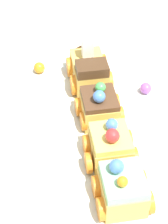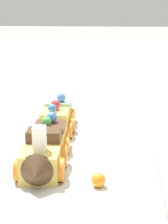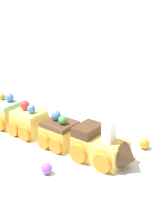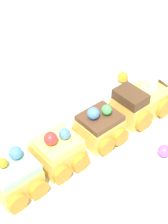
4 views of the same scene
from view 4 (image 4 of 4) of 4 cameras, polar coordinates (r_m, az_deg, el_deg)
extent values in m
plane|color=gray|center=(0.65, -0.02, -3.79)|extent=(10.00, 10.00, 0.00)
cube|color=silver|center=(0.65, -0.02, -3.41)|extent=(0.74, 0.32, 0.01)
cube|color=#E0BC56|center=(0.67, 8.67, 1.28)|extent=(0.10, 0.06, 0.04)
cube|color=#4C331E|center=(0.63, 7.12, 2.34)|extent=(0.04, 0.06, 0.02)
cone|color=#4C331E|center=(0.71, 12.04, 3.52)|extent=(0.03, 0.05, 0.05)
cube|color=white|center=(0.66, 9.95, 4.00)|extent=(0.02, 0.02, 0.02)
cube|color=white|center=(0.65, 10.14, 5.35)|extent=(0.02, 0.02, 0.02)
cylinder|color=orange|center=(0.68, 12.21, 0.59)|extent=(0.04, 0.01, 0.04)
cylinder|color=orange|center=(0.71, 8.19, 3.22)|extent=(0.04, 0.01, 0.04)
cylinder|color=orange|center=(0.64, 9.14, -1.41)|extent=(0.04, 0.01, 0.04)
cylinder|color=orange|center=(0.67, 5.06, 1.43)|extent=(0.04, 0.01, 0.04)
cube|color=#E0BC56|center=(0.62, 2.37, -2.67)|extent=(0.07, 0.06, 0.04)
cube|color=brown|center=(0.60, 2.44, -0.94)|extent=(0.07, 0.06, 0.01)
sphere|color=#4C84E0|center=(0.59, 1.45, -0.19)|extent=(0.02, 0.02, 0.02)
sphere|color=#4CBC56|center=(0.60, 3.48, 0.32)|extent=(0.02, 0.02, 0.02)
cylinder|color=orange|center=(0.61, 5.63, -3.84)|extent=(0.03, 0.01, 0.03)
cylinder|color=orange|center=(0.65, 1.58, -0.77)|extent=(0.03, 0.01, 0.03)
cylinder|color=orange|center=(0.60, 3.21, -5.41)|extent=(0.03, 0.01, 0.03)
cylinder|color=orange|center=(0.63, -0.82, -2.15)|extent=(0.03, 0.01, 0.03)
cube|color=#E0BC56|center=(0.58, -3.93, -6.44)|extent=(0.07, 0.06, 0.04)
cube|color=#EFE066|center=(0.56, -4.05, -4.69)|extent=(0.07, 0.06, 0.01)
sphere|color=red|center=(0.55, -5.12, -4.05)|extent=(0.02, 0.02, 0.02)
sphere|color=#4C84E0|center=(0.55, -3.00, -3.31)|extent=(0.02, 0.02, 0.02)
cylinder|color=orange|center=(0.57, -0.50, -7.77)|extent=(0.03, 0.01, 0.03)
cylinder|color=orange|center=(0.61, -4.45, -4.24)|extent=(0.03, 0.01, 0.03)
cylinder|color=orange|center=(0.56, -3.31, -9.52)|extent=(0.03, 0.01, 0.03)
cylinder|color=orange|center=(0.60, -7.18, -5.78)|extent=(0.03, 0.01, 0.03)
cube|color=#E0BC56|center=(0.55, -10.40, -10.18)|extent=(0.07, 0.06, 0.04)
cube|color=#93DBA3|center=(0.53, -10.74, -8.37)|extent=(0.07, 0.06, 0.01)
sphere|color=orange|center=(0.52, -12.27, -7.62)|extent=(0.02, 0.02, 0.01)
sphere|color=#4C84E0|center=(0.53, -10.39, -6.15)|extent=(0.02, 0.02, 0.02)
cylinder|color=orange|center=(0.54, -6.88, -11.69)|extent=(0.03, 0.01, 0.03)
cylinder|color=orange|center=(0.58, -10.60, -7.69)|extent=(0.03, 0.01, 0.03)
cylinder|color=orange|center=(0.54, -10.05, -13.54)|extent=(0.03, 0.01, 0.03)
sphere|color=#9956C6|center=(0.61, 12.10, -5.82)|extent=(0.02, 0.02, 0.02)
sphere|color=orange|center=(0.75, 5.92, 5.29)|extent=(0.02, 0.02, 0.02)
camera|label=1|loc=(0.44, -64.04, 20.33)|focal=60.00mm
camera|label=2|loc=(1.05, 29.06, 25.96)|focal=60.00mm
camera|label=3|loc=(0.78, 64.80, 12.55)|focal=60.00mm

